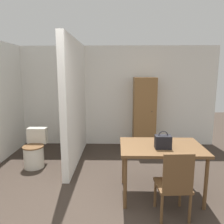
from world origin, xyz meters
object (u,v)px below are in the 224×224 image
(dining_table, at_px, (161,151))
(wooden_chair, at_px, (174,183))
(toilet, at_px, (35,151))
(handbag, at_px, (163,142))
(wooden_cabinet, at_px, (144,113))

(dining_table, distance_m, wooden_chair, 0.60)
(toilet, bearing_deg, handbag, -26.13)
(handbag, relative_size, wooden_cabinet, 0.15)
(wooden_chair, height_order, handbag, handbag)
(dining_table, bearing_deg, handbag, -91.68)
(toilet, xyz_separation_m, wooden_cabinet, (2.31, 1.14, 0.56))
(handbag, bearing_deg, wooden_chair, -80.97)
(dining_table, bearing_deg, wooden_chair, -83.17)
(handbag, bearing_deg, wooden_cabinet, 89.64)
(wooden_chair, height_order, wooden_cabinet, wooden_cabinet)
(wooden_chair, bearing_deg, handbag, 95.76)
(handbag, bearing_deg, toilet, 153.87)
(wooden_chair, distance_m, handbag, 0.60)
(toilet, xyz_separation_m, handbag, (2.29, -1.12, 0.58))
(wooden_chair, bearing_deg, dining_table, 93.56)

